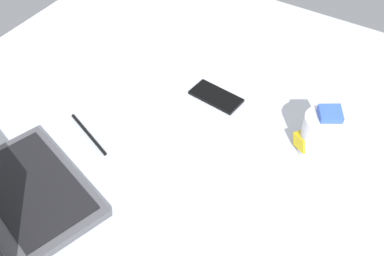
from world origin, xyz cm
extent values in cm
cube|color=#B7BCC6|center=(0.00, 0.00, 9.00)|extent=(180.00, 140.00, 18.00)
cube|color=#4C4C51|center=(37.84, 35.24, 19.00)|extent=(38.42, 31.93, 2.00)
cube|color=black|center=(37.39, 33.81, 20.20)|extent=(32.79, 25.00, 0.40)
cylinder|color=silver|center=(-11.96, -11.42, 23.50)|extent=(9.00, 9.00, 11.00)
cube|color=yellow|center=(-9.77, -10.30, 21.51)|extent=(7.51, 7.33, 4.96)
cube|color=blue|center=(-11.96, -11.42, 24.12)|extent=(6.93, 7.22, 6.15)
cube|color=yellow|center=(-11.22, -11.29, 26.73)|extent=(4.79, 6.15, 4.59)
cube|color=blue|center=(-12.68, -12.43, 29.34)|extent=(6.84, 6.89, 3.89)
cube|color=black|center=(18.06, -15.22, 18.40)|extent=(14.64, 8.24, 0.80)
cube|color=black|center=(38.58, 13.67, 18.30)|extent=(16.10, 6.60, 0.60)
camera|label=1|loc=(-24.44, 66.57, 102.16)|focal=42.69mm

